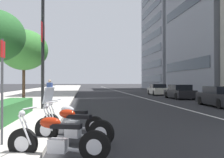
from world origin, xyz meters
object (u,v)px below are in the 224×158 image
street_lamp_with_banners (50,21)px  parking_sign_by_curb (2,81)px  motorcycle_by_sign_pole (71,121)px  motorcycle_far_end_row (72,127)px  pedestrian_on_plaza (50,90)px  street_tree_mid_sidewalk (24,50)px  car_lead_in_lane (222,97)px  motorcycle_mid_row (57,140)px  car_mid_block_traffic (179,92)px  car_approaching_light (158,90)px

street_lamp_with_banners → parking_sign_by_curb: bearing=179.7°
street_lamp_with_banners → motorcycle_by_sign_pole: bearing=-167.8°
motorcycle_far_end_row → pedestrian_on_plaza: 15.04m
parking_sign_by_curb → pedestrian_on_plaza: size_ratio=1.53×
parking_sign_by_curb → street_tree_mid_sidewalk: (14.33, 2.46, 2.34)m
motorcycle_by_sign_pole → car_lead_in_lane: 12.89m
pedestrian_on_plaza → motorcycle_by_sign_pole: bearing=30.1°
motorcycle_mid_row → street_lamp_with_banners: bearing=-66.3°
motorcycle_by_sign_pole → car_mid_block_traffic: size_ratio=0.45×
motorcycle_far_end_row → parking_sign_by_curb: bearing=43.3°
car_approaching_light → parking_sign_by_curb: (-26.98, 11.21, 1.04)m
motorcycle_by_sign_pole → car_mid_block_traffic: car_mid_block_traffic is taller
car_mid_block_traffic → motorcycle_by_sign_pole: bearing=149.4°
car_approaching_light → street_lamp_with_banners: bearing=149.8°
motorcycle_far_end_row → car_mid_block_traffic: bearing=-92.7°
motorcycle_by_sign_pole → car_approaching_light: car_approaching_light is taller
motorcycle_far_end_row → street_tree_mid_sidewalk: (13.78, 4.08, 3.56)m
car_mid_block_traffic → car_approaching_light: bearing=-1.2°
parking_sign_by_curb → street_tree_mid_sidewalk: size_ratio=0.47×
parking_sign_by_curb → pedestrian_on_plaza: 15.43m
street_lamp_with_banners → pedestrian_on_plaza: (6.48, 0.74, -4.09)m
street_tree_mid_sidewalk → pedestrian_on_plaza: 3.67m
motorcycle_by_sign_pole → street_lamp_with_banners: street_lamp_with_banners is taller
street_lamp_with_banners → street_tree_mid_sidewalk: size_ratio=1.54×
pedestrian_on_plaza → street_tree_mid_sidewalk: bearing=-38.2°
motorcycle_mid_row → street_lamp_with_banners: street_lamp_with_banners is taller
pedestrian_on_plaza → car_mid_block_traffic: bearing=128.2°
motorcycle_far_end_row → motorcycle_by_sign_pole: 1.41m
car_mid_block_traffic → pedestrian_on_plaza: bearing=106.3°
car_approaching_light → street_tree_mid_sidewalk: 18.93m
motorcycle_by_sign_pole → car_lead_in_lane: size_ratio=0.41×
parking_sign_by_curb → street_lamp_with_banners: size_ratio=0.31×
car_approaching_light → motorcycle_far_end_row: bearing=161.5°
motorcycle_by_sign_pole → pedestrian_on_plaza: (13.44, 2.25, 0.58)m
car_lead_in_lane → street_lamp_with_banners: street_lamp_with_banners is taller
motorcycle_by_sign_pole → street_lamp_with_banners: size_ratio=0.24×
parking_sign_by_curb → car_approaching_light: bearing=-22.6°
parking_sign_by_curb → street_lamp_with_banners: street_lamp_with_banners is taller
parking_sign_by_curb → motorcycle_mid_row: bearing=-124.4°
parking_sign_by_curb → street_lamp_with_banners: 9.55m
motorcycle_mid_row → pedestrian_on_plaza: pedestrian_on_plaza is taller
car_approaching_light → street_lamp_with_banners: 21.69m
car_mid_block_traffic → parking_sign_by_curb: 22.25m
car_approaching_light → parking_sign_by_curb: 29.23m
car_lead_in_lane → street_lamp_with_banners: (-1.74, 11.03, 4.44)m
car_approaching_light → motorcycle_by_sign_pole: bearing=160.4°
street_lamp_with_banners → pedestrian_on_plaza: bearing=6.6°
motorcycle_by_sign_pole → parking_sign_by_curb: size_ratio=0.78×
motorcycle_mid_row → motorcycle_far_end_row: size_ratio=1.03×
motorcycle_by_sign_pole → street_tree_mid_sidewalk: street_tree_mid_sidewalk is taller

